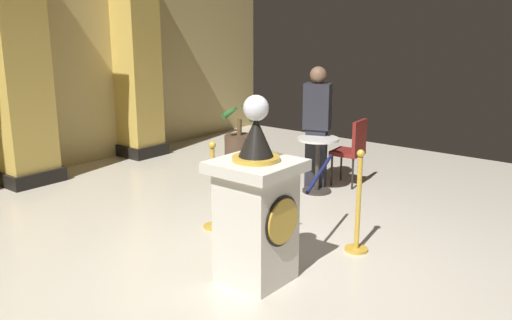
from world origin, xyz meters
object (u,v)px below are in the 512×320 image
(cafe_table, at_px, (318,158))
(stanchion_near, at_px, (358,216))
(potted_palm_right, at_px, (239,146))
(bystander_guest, at_px, (317,124))
(cafe_chair_red, at_px, (353,147))
(pedestal_clock, at_px, (256,209))
(stanchion_far, at_px, (213,198))

(cafe_table, bearing_deg, stanchion_near, -135.47)
(potted_palm_right, relative_size, cafe_table, 1.35)
(bystander_guest, relative_size, cafe_chair_red, 1.78)
(stanchion_near, relative_size, cafe_table, 1.41)
(pedestal_clock, relative_size, cafe_table, 2.23)
(potted_palm_right, bearing_deg, stanchion_near, -120.49)
(stanchion_far, relative_size, potted_palm_right, 0.98)
(stanchion_near, distance_m, stanchion_far, 1.65)
(pedestal_clock, relative_size, cafe_chair_red, 1.78)
(pedestal_clock, bearing_deg, cafe_chair_red, 14.06)
(potted_palm_right, bearing_deg, bystander_guest, -99.52)
(stanchion_far, xyz_separation_m, cafe_table, (1.89, -0.18, 0.13))
(cafe_table, bearing_deg, bystander_guest, 37.96)
(pedestal_clock, distance_m, stanchion_far, 1.43)
(potted_palm_right, relative_size, cafe_chair_red, 1.08)
(pedestal_clock, xyz_separation_m, stanchion_near, (1.16, -0.40, -0.30))
(cafe_table, bearing_deg, stanchion_far, 174.50)
(bystander_guest, bearing_deg, cafe_table, -142.04)
(pedestal_clock, bearing_deg, stanchion_near, -18.93)
(bystander_guest, bearing_deg, pedestal_clock, -157.39)
(stanchion_near, distance_m, potted_palm_right, 3.72)
(bystander_guest, xyz_separation_m, cafe_chair_red, (0.38, -0.36, -0.34))
(stanchion_near, bearing_deg, stanchion_far, 105.90)
(stanchion_near, xyz_separation_m, cafe_table, (1.43, 1.41, 0.11))
(potted_palm_right, height_order, cafe_table, potted_palm_right)
(stanchion_near, distance_m, cafe_table, 2.01)
(stanchion_far, relative_size, cafe_chair_red, 1.05)
(potted_palm_right, distance_m, cafe_table, 1.86)
(cafe_table, xyz_separation_m, cafe_chair_red, (0.56, -0.23, 0.09))
(stanchion_near, bearing_deg, pedestal_clock, 161.07)
(pedestal_clock, height_order, stanchion_far, pedestal_clock)
(stanchion_near, bearing_deg, cafe_chair_red, 30.75)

